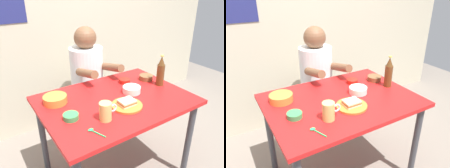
{
  "view_description": "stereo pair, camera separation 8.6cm",
  "coord_description": "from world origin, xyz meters",
  "views": [
    {
      "loc": [
        -0.82,
        -1.18,
        1.53
      ],
      "look_at": [
        0.0,
        0.05,
        0.84
      ],
      "focal_mm": 35.1,
      "sensor_mm": 36.0,
      "label": 1
    },
    {
      "loc": [
        -0.75,
        -1.23,
        1.53
      ],
      "look_at": [
        0.0,
        0.05,
        0.84
      ],
      "focal_mm": 35.1,
      "sensor_mm": 36.0,
      "label": 2
    }
  ],
  "objects": [
    {
      "name": "wall_back",
      "position": [
        -0.0,
        1.05,
        1.3
      ],
      "size": [
        4.4,
        0.09,
        2.6
      ],
      "color": "#BCB299",
      "rests_on": "ground"
    },
    {
      "name": "dining_table",
      "position": [
        0.0,
        0.0,
        0.65
      ],
      "size": [
        1.1,
        0.8,
        0.74
      ],
      "color": "red",
      "rests_on": "ground"
    },
    {
      "name": "stool",
      "position": [
        0.09,
        0.63,
        0.35
      ],
      "size": [
        0.34,
        0.34,
        0.45
      ],
      "color": "#4C4C51",
      "rests_on": "ground"
    },
    {
      "name": "person_seated",
      "position": [
        0.09,
        0.62,
        0.77
      ],
      "size": [
        0.33,
        0.56,
        0.72
      ],
      "color": "white",
      "rests_on": "stool"
    },
    {
      "name": "plate_orange",
      "position": [
        0.0,
        -0.14,
        0.75
      ],
      "size": [
        0.22,
        0.22,
        0.01
      ],
      "primitive_type": "cylinder",
      "color": "orange",
      "rests_on": "dining_table"
    },
    {
      "name": "sandwich",
      "position": [
        0.0,
        -0.14,
        0.77
      ],
      "size": [
        0.11,
        0.09,
        0.04
      ],
      "color": "beige",
      "rests_on": "plate_orange"
    },
    {
      "name": "beer_mug",
      "position": [
        -0.21,
        -0.19,
        0.8
      ],
      "size": [
        0.13,
        0.08,
        0.12
      ],
      "color": "#D1BC66",
      "rests_on": "dining_table"
    },
    {
      "name": "beer_bottle",
      "position": [
        0.44,
        -0.01,
        0.86
      ],
      "size": [
        0.06,
        0.06,
        0.26
      ],
      "color": "#593819",
      "rests_on": "dining_table"
    },
    {
      "name": "rice_bowl_white",
      "position": [
        0.16,
        0.01,
        0.77
      ],
      "size": [
        0.14,
        0.14,
        0.05
      ],
      "color": "silver",
      "rests_on": "dining_table"
    },
    {
      "name": "condiment_bowl_brown",
      "position": [
        0.42,
        0.14,
        0.76
      ],
      "size": [
        0.12,
        0.12,
        0.04
      ],
      "color": "brown",
      "rests_on": "dining_table"
    },
    {
      "name": "dip_bowl_green",
      "position": [
        -0.39,
        -0.06,
        0.76
      ],
      "size": [
        0.1,
        0.1,
        0.03
      ],
      "color": "#388C4C",
      "rests_on": "dining_table"
    },
    {
      "name": "sambal_bowl_red",
      "position": [
        0.23,
        0.19,
        0.76
      ],
      "size": [
        0.1,
        0.1,
        0.03
      ],
      "color": "#B21E14",
      "rests_on": "dining_table"
    },
    {
      "name": "soup_bowl_orange",
      "position": [
        -0.4,
        0.19,
        0.77
      ],
      "size": [
        0.17,
        0.17,
        0.05
      ],
      "color": "orange",
      "rests_on": "dining_table"
    },
    {
      "name": "spoon",
      "position": [
        -0.34,
        -0.26,
        0.75
      ],
      "size": [
        0.06,
        0.12,
        0.01
      ],
      "color": "#26A559",
      "rests_on": "dining_table"
    }
  ]
}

